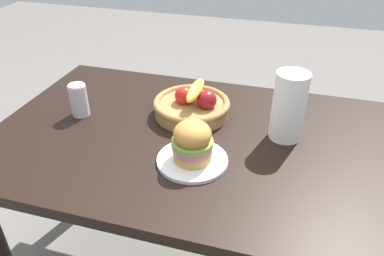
% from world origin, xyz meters
% --- Properties ---
extents(dining_table, '(1.40, 0.90, 0.75)m').
position_xyz_m(dining_table, '(0.00, 0.00, 0.65)').
color(dining_table, black).
rests_on(dining_table, ground_plane).
extents(plate, '(0.23, 0.23, 0.01)m').
position_xyz_m(plate, '(0.05, -0.14, 0.76)').
color(plate, white).
rests_on(plate, dining_table).
extents(sandwich, '(0.13, 0.13, 0.13)m').
position_xyz_m(sandwich, '(0.05, -0.14, 0.83)').
color(sandwich, tan).
rests_on(sandwich, plate).
extents(soda_can, '(0.07, 0.07, 0.13)m').
position_xyz_m(soda_can, '(-0.44, 0.02, 0.81)').
color(soda_can, silver).
rests_on(soda_can, dining_table).
extents(fruit_basket, '(0.29, 0.29, 0.14)m').
position_xyz_m(fruit_basket, '(-0.03, 0.14, 0.79)').
color(fruit_basket, '#9E7542').
rests_on(fruit_basket, dining_table).
extents(paper_towel_roll, '(0.11, 0.11, 0.24)m').
position_xyz_m(paper_towel_roll, '(0.32, 0.08, 0.87)').
color(paper_towel_roll, white).
rests_on(paper_towel_roll, dining_table).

